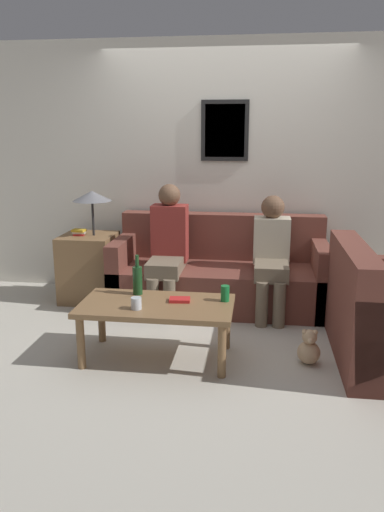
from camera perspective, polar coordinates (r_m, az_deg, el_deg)
ground_plane at (r=4.59m, az=2.60°, el=-7.63°), size 16.00×16.00×0.00m
wall_back at (r=5.25m, az=3.74°, el=9.75°), size 9.00×0.08×2.60m
couch_main at (r=4.98m, az=3.18°, el=-2.19°), size 2.07×0.86×0.88m
coffee_table at (r=3.79m, az=-4.08°, el=-6.25°), size 1.15×0.61×0.44m
side_table_with_lamp at (r=5.20m, az=-11.64°, el=-0.71°), size 0.53×0.53×1.13m
wine_bottle at (r=3.96m, az=-6.25°, el=-2.68°), size 0.08×0.08×0.32m
drinking_glass at (r=3.66m, az=-6.39°, el=-5.39°), size 0.08×0.08×0.09m
book_stack at (r=3.81m, az=-1.42°, el=-5.02°), size 0.17×0.12×0.02m
soda_can at (r=3.80m, az=3.80°, el=-4.29°), size 0.07×0.07×0.12m
person_left at (r=4.76m, az=-2.79°, el=1.28°), size 0.34×0.64×1.21m
person_right at (r=4.72m, az=9.07°, el=0.49°), size 0.34×0.65×1.11m
teddy_bear at (r=3.90m, az=13.22°, el=-10.28°), size 0.17×0.17×0.27m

